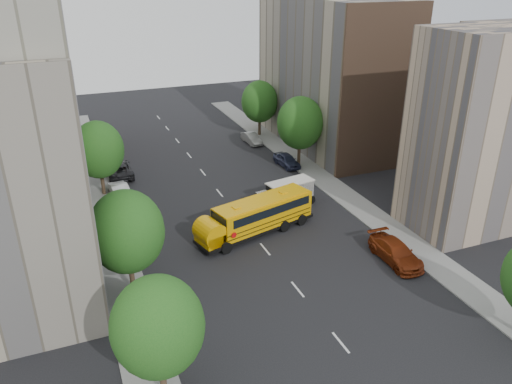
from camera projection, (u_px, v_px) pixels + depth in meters
ground at (256, 238)px, 42.62m from camera, size 120.00×120.00×0.00m
sidewalk_left at (111, 235)px, 42.90m from camera, size 3.00×80.00×0.12m
sidewalk_right at (342, 194)px, 50.73m from camera, size 3.00×80.00×0.12m
lane_markings at (220, 193)px, 51.05m from camera, size 0.15×64.00×0.01m
building_left_cream at (4, 130)px, 37.41m from camera, size 10.00×26.00×20.00m
building_left_redbrick at (21, 106)px, 57.42m from camera, size 10.00×15.00×13.00m
building_left_near at (0, 204)px, 29.17m from camera, size 10.00×7.00×17.00m
building_right_near at (477, 134)px, 41.43m from camera, size 10.00×7.00×17.00m
building_right_far at (330, 74)px, 61.90m from camera, size 10.00×22.00×18.00m
building_right_sidewall at (382, 93)px, 52.61m from camera, size 10.10×0.30×18.00m
street_tree_0 at (158, 327)px, 25.13m from camera, size 4.80×4.80×7.41m
street_tree_1 at (126, 232)px, 33.44m from camera, size 5.12×5.12×7.90m
street_tree_2 at (98, 150)px, 48.69m from camera, size 4.99×4.99×7.71m
street_tree_4 at (300, 123)px, 56.07m from camera, size 5.25×5.25×8.10m
street_tree_5 at (260, 102)px, 66.36m from camera, size 4.86×4.86×7.51m
school_bus at (255, 215)px, 42.61m from camera, size 11.41×5.34×3.15m
safari_truck at (286, 193)px, 47.86m from camera, size 5.98×3.03×2.45m
parked_car_0 at (173, 299)px, 33.62m from camera, size 1.90×4.31×1.44m
parked_car_1 at (119, 190)px, 49.82m from camera, size 1.87×4.71×1.52m
parked_car_2 at (119, 169)px, 54.89m from camera, size 2.70×5.70×1.57m
parked_car_3 at (396, 252)px, 39.02m from camera, size 2.30×5.48×1.58m
parked_car_4 at (287, 160)px, 57.62m from camera, size 2.05×4.38×1.45m
parked_car_5 at (252, 138)px, 65.07m from camera, size 1.65×4.15×1.34m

